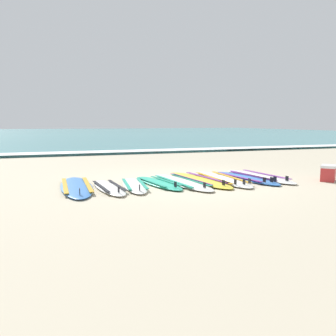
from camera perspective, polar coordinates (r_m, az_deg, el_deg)
The scene contains 13 objects.
ground_plane at distance 8.15m, azimuth 3.78°, elevation -2.13°, with size 80.00×80.00×0.00m, color #C1B599.
sea at distance 44.64m, azimuth -14.93°, elevation 5.64°, with size 80.00×60.00×0.10m, color teal.
wave_foam_strip at distance 15.50m, azimuth -7.25°, elevation 2.65°, with size 80.00×1.23×0.11m, color white.
surfboard_0 at distance 7.47m, azimuth -15.03°, elevation -3.00°, with size 0.66×2.57×0.18m.
surfboard_1 at distance 7.22m, azimuth -9.82°, elevation -3.21°, with size 0.64×1.94×0.18m.
surfboard_2 at distance 7.39m, azimuth -5.62°, elevation -2.88°, with size 0.66×1.94×0.18m.
surfboard_3 at distance 7.64m, azimuth -1.62°, elevation -2.50°, with size 0.82×2.03×0.18m.
surfboard_4 at distance 7.77m, azimuth 2.26°, elevation -2.33°, with size 0.94×2.56×0.18m.
surfboard_5 at distance 8.10m, azimuth 5.07°, elevation -1.95°, with size 0.99×2.64×0.18m.
surfboard_6 at distance 8.29m, azimuth 8.94°, elevation -1.79°, with size 0.66×2.55×0.18m.
surfboard_7 at distance 8.54m, azimuth 12.77°, elevation -1.62°, with size 0.89×2.33×0.18m.
surfboard_8 at distance 8.87m, azimuth 14.85°, elevation -1.34°, with size 0.89×2.54×0.18m.
cooler_box at distance 8.93m, azimuth 25.16°, elevation -0.75°, with size 0.55×0.54×0.38m.
Camera 1 is at (-3.10, -7.42, 1.38)m, focal length 36.53 mm.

